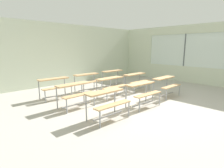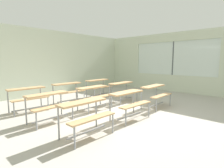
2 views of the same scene
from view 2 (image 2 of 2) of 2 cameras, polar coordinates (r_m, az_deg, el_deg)
The scene contains 12 objects.
ground at distance 5.29m, azimuth 1.45°, elevation -10.15°, with size 10.00×9.00×0.05m, color #ADA89E.
wall_back at distance 8.68m, azimuth -21.70°, elevation 6.54°, with size 10.00×0.12×3.00m, color beige.
wall_right at distance 9.35m, azimuth 22.81°, elevation 6.20°, with size 0.12×9.00×3.00m.
desk_bench_r0c0 at distance 3.74m, azimuth -8.50°, elevation -8.45°, with size 1.11×0.61×0.74m.
desk_bench_r0c1 at distance 4.78m, azimuth 5.76°, elevation -4.82°, with size 1.13×0.64×0.74m.
desk_bench_r0c2 at distance 6.10m, azimuth 14.10°, elevation -2.27°, with size 1.10×0.59×0.74m.
desk_bench_r1c0 at distance 4.82m, azimuth -19.80°, elevation -5.13°, with size 1.11×0.61×0.74m.
desk_bench_r1c1 at distance 5.72m, azimuth -5.79°, elevation -2.73°, with size 1.10×0.60×0.74m.
desk_bench_r1c2 at distance 6.78m, azimuth 3.66°, elevation -1.06°, with size 1.11×0.61×0.74m.
desk_bench_r2c0 at distance 6.05m, azimuth -25.78°, elevation -2.90°, with size 1.13×0.64×0.74m.
desk_bench_r2c1 at distance 6.79m, azimuth -14.00°, elevation -1.28°, with size 1.12×0.63×0.74m.
desk_bench_r2c2 at distance 7.76m, azimuth -4.34°, elevation 0.05°, with size 1.12×0.62×0.74m.
Camera 2 is at (-3.80, -3.30, 1.60)m, focal length 28.00 mm.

